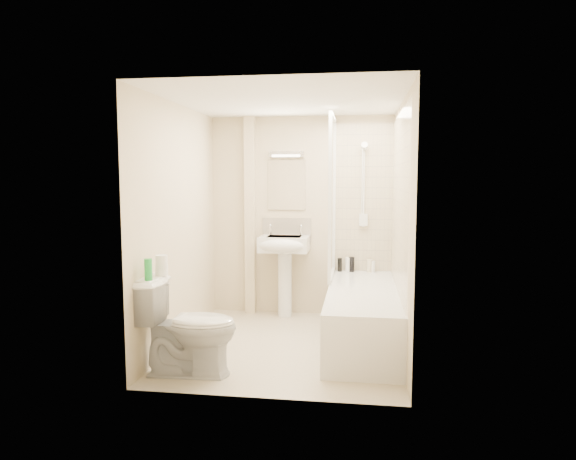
# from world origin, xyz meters

# --- Properties ---
(floor) EXTENTS (2.50, 2.50, 0.00)m
(floor) POSITION_xyz_m (0.00, 0.00, 0.00)
(floor) COLOR beige
(floor) RESTS_ON ground
(wall_back) EXTENTS (2.20, 0.02, 2.40)m
(wall_back) POSITION_xyz_m (0.00, 1.25, 1.20)
(wall_back) COLOR beige
(wall_back) RESTS_ON ground
(wall_left) EXTENTS (0.02, 2.50, 2.40)m
(wall_left) POSITION_xyz_m (-1.10, 0.00, 1.20)
(wall_left) COLOR beige
(wall_left) RESTS_ON ground
(wall_right) EXTENTS (0.02, 2.50, 2.40)m
(wall_right) POSITION_xyz_m (1.10, 0.00, 1.20)
(wall_right) COLOR beige
(wall_right) RESTS_ON ground
(ceiling) EXTENTS (2.20, 2.50, 0.02)m
(ceiling) POSITION_xyz_m (0.00, 0.00, 2.40)
(ceiling) COLOR white
(ceiling) RESTS_ON wall_back
(tile_back) EXTENTS (0.70, 0.01, 1.75)m
(tile_back) POSITION_xyz_m (0.75, 1.24, 1.42)
(tile_back) COLOR beige
(tile_back) RESTS_ON wall_back
(tile_right) EXTENTS (0.01, 2.10, 1.75)m
(tile_right) POSITION_xyz_m (1.09, 0.20, 1.42)
(tile_right) COLOR beige
(tile_right) RESTS_ON wall_right
(pipe_boxing) EXTENTS (0.12, 0.12, 2.40)m
(pipe_boxing) POSITION_xyz_m (-0.62, 1.19, 1.20)
(pipe_boxing) COLOR beige
(pipe_boxing) RESTS_ON ground
(splashback) EXTENTS (0.60, 0.02, 0.30)m
(splashback) POSITION_xyz_m (-0.18, 1.24, 1.03)
(splashback) COLOR beige
(splashback) RESTS_ON wall_back
(mirror) EXTENTS (0.46, 0.01, 0.60)m
(mirror) POSITION_xyz_m (-0.18, 1.24, 1.58)
(mirror) COLOR white
(mirror) RESTS_ON wall_back
(strip_light) EXTENTS (0.42, 0.07, 0.07)m
(strip_light) POSITION_xyz_m (-0.18, 1.22, 1.95)
(strip_light) COLOR silver
(strip_light) RESTS_ON wall_back
(bathtub) EXTENTS (0.70, 2.10, 0.55)m
(bathtub) POSITION_xyz_m (0.75, 0.20, 0.29)
(bathtub) COLOR white
(bathtub) RESTS_ON ground
(shower_screen) EXTENTS (0.04, 0.92, 1.80)m
(shower_screen) POSITION_xyz_m (0.40, 0.80, 1.45)
(shower_screen) COLOR white
(shower_screen) RESTS_ON bathtub
(shower_fixture) EXTENTS (0.10, 0.16, 0.99)m
(shower_fixture) POSITION_xyz_m (0.75, 1.19, 1.55)
(shower_fixture) COLOR white
(shower_fixture) RESTS_ON wall_back
(pedestal_sink) EXTENTS (0.58, 0.51, 1.11)m
(pedestal_sink) POSITION_xyz_m (-0.18, 1.01, 0.78)
(pedestal_sink) COLOR white
(pedestal_sink) RESTS_ON ground
(bottle_black_a) EXTENTS (0.05, 0.05, 0.16)m
(bottle_black_a) POSITION_xyz_m (0.48, 1.16, 0.63)
(bottle_black_a) COLOR black
(bottle_black_a) RESTS_ON bathtub
(bottle_white_a) EXTENTS (0.06, 0.06, 0.17)m
(bottle_white_a) POSITION_xyz_m (0.58, 1.16, 0.63)
(bottle_white_a) COLOR white
(bottle_white_a) RESTS_ON bathtub
(bottle_black_b) EXTENTS (0.07, 0.07, 0.18)m
(bottle_black_b) POSITION_xyz_m (0.62, 1.16, 0.64)
(bottle_black_b) COLOR black
(bottle_black_b) RESTS_ON bathtub
(bottle_cream) EXTENTS (0.07, 0.07, 0.15)m
(bottle_cream) POSITION_xyz_m (0.83, 1.16, 0.63)
(bottle_cream) COLOR beige
(bottle_cream) RESTS_ON bathtub
(bottle_white_b) EXTENTS (0.05, 0.05, 0.14)m
(bottle_white_b) POSITION_xyz_m (0.87, 1.16, 0.62)
(bottle_white_b) COLOR white
(bottle_white_b) RESTS_ON bathtub
(toilet) EXTENTS (0.54, 0.86, 0.83)m
(toilet) POSITION_xyz_m (-0.72, -0.85, 0.41)
(toilet) COLOR white
(toilet) RESTS_ON ground
(toilet_roll_lower) EXTENTS (0.11, 0.11, 0.09)m
(toilet_roll_lower) POSITION_xyz_m (-0.99, -0.76, 0.88)
(toilet_roll_lower) COLOR white
(toilet_roll_lower) RESTS_ON toilet
(toilet_roll_upper) EXTENTS (0.10, 0.10, 0.09)m
(toilet_roll_upper) POSITION_xyz_m (-0.97, -0.78, 0.97)
(toilet_roll_upper) COLOR white
(toilet_roll_upper) RESTS_ON toilet_roll_lower
(green_bottle) EXTENTS (0.06, 0.06, 0.18)m
(green_bottle) POSITION_xyz_m (-1.01, -0.98, 0.92)
(green_bottle) COLOR green
(green_bottle) RESTS_ON toilet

